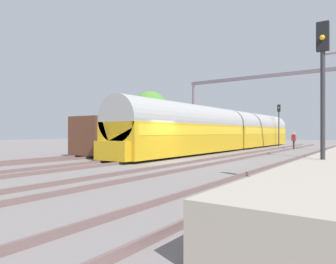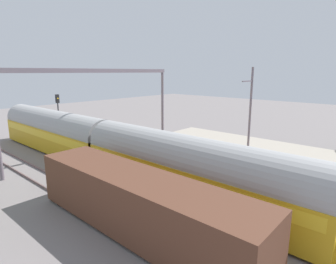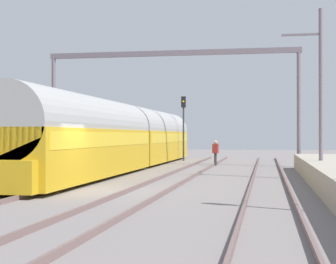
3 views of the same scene
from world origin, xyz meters
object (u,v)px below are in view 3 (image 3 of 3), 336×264
person_crossing (215,151)px  catenary_gantry (171,78)px  passenger_train (127,137)px  railway_signal_far (183,120)px

person_crossing → catenary_gantry: size_ratio=0.10×
person_crossing → catenary_gantry: catenary_gantry is taller
passenger_train → catenary_gantry: size_ratio=1.89×
person_crossing → railway_signal_far: (-3.19, 6.54, 2.31)m
passenger_train → catenary_gantry: catenary_gantry is taller
person_crossing → catenary_gantry: (-2.95, -0.66, 4.92)m
person_crossing → catenary_gantry: 5.78m
passenger_train → railway_signal_far: size_ratio=6.28×
catenary_gantry → passenger_train: bearing=-119.7°
railway_signal_far → passenger_train: bearing=-99.9°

